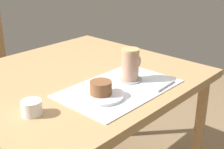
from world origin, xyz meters
TOP-DOWN VIEW (x-y plane):
  - dining_table at (0.00, 0.00)m, footprint 1.00×0.91m
  - placemat at (0.02, -0.24)m, footprint 0.47×0.30m
  - pastry_plate at (-0.09, -0.24)m, footprint 0.18×0.18m
  - pastry at (-0.09, -0.24)m, footprint 0.08×0.08m
  - coffee_coaster at (0.11, -0.22)m, footprint 0.10×0.10m
  - coffee_mug at (0.11, -0.22)m, footprint 0.11×0.07m
  - teaspoon at (0.15, -0.37)m, footprint 0.13×0.02m
  - sugar_bowl at (-0.33, -0.16)m, footprint 0.07×0.07m

SIDE VIEW (x-z plane):
  - dining_table at x=0.00m, z-range 0.28..0.99m
  - placemat at x=0.02m, z-range 0.71..0.72m
  - coffee_coaster at x=0.11m, z-range 0.72..0.72m
  - teaspoon at x=0.15m, z-range 0.72..0.73m
  - pastry_plate at x=-0.09m, z-range 0.72..0.73m
  - sugar_bowl at x=-0.33m, z-range 0.71..0.76m
  - pastry at x=-0.09m, z-range 0.73..0.78m
  - coffee_mug at x=0.11m, z-range 0.72..0.86m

